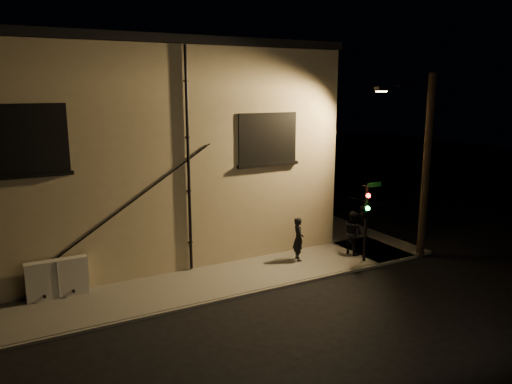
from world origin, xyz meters
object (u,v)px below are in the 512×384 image
utility_cabinet (57,278)px  streetlamp_pole (424,162)px  pedestrian_a (298,239)px  traffic_signal (364,210)px  pedestrian_b (353,233)px

utility_cabinet → streetlamp_pole: size_ratio=0.26×
pedestrian_a → streetlamp_pole: streetlamp_pole is taller
pedestrian_a → traffic_signal: size_ratio=0.56×
traffic_signal → utility_cabinet: bearing=168.3°
traffic_signal → streetlamp_pole: bearing=-5.2°
utility_cabinet → traffic_signal: bearing=-11.7°
pedestrian_b → streetlamp_pole: size_ratio=0.24×
pedestrian_a → traffic_signal: bearing=-107.8°
utility_cabinet → pedestrian_b: pedestrian_b is taller
streetlamp_pole → pedestrian_b: bearing=153.2°
utility_cabinet → traffic_signal: (11.13, -2.31, 1.48)m
pedestrian_a → pedestrian_b: size_ratio=0.96×
utility_cabinet → traffic_signal: 11.46m
utility_cabinet → pedestrian_a: bearing=-5.4°
utility_cabinet → traffic_signal: size_ratio=0.62×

